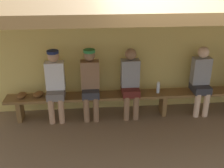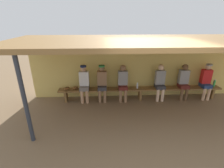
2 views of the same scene
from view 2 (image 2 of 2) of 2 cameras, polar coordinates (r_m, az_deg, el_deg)
The scene contains 15 objects.
ground_plane at distance 5.08m, azimuth 13.18°, elevation -13.19°, with size 24.00×24.00×0.00m, color brown.
back_wall at distance 6.37m, azimuth 9.36°, elevation 5.47°, with size 8.00×0.20×2.20m, color #D8BC60.
dugout_roof at distance 4.90m, azimuth 13.33°, elevation 14.15°, with size 8.00×2.80×0.12m, color olive.
support_post at distance 4.27m, azimuth -27.96°, elevation -5.42°, with size 0.10×0.10×2.20m, color #2D333D.
bench at distance 6.20m, azimuth 9.78°, elevation -2.05°, with size 6.00×0.36×0.46m.
player_leftmost at distance 6.61m, azimuth 23.60°, elevation 1.09°, with size 0.34×0.42×1.34m.
player_in_blue at distance 5.97m, azimuth 3.79°, elevation 0.82°, with size 0.34×0.42×1.34m.
player_shirtless_tan at distance 7.02m, azimuth 29.87°, elevation 1.28°, with size 0.34×0.42×1.34m.
player_in_white at distance 5.93m, azimuth -3.46°, elevation 0.84°, with size 0.34×0.42×1.34m.
player_middle at distance 5.97m, azimuth -9.62°, elevation 0.73°, with size 0.34×0.42×1.34m.
player_near_post at distance 6.27m, azimuth 16.32°, elevation 1.00°, with size 0.34×0.42×1.34m.
water_bottle_blue at distance 7.29m, azimuth 31.94°, elevation 0.26°, with size 0.07×0.07×0.28m.
water_bottle_clear at distance 6.11m, azimuth 8.78°, elevation -0.55°, with size 0.06×0.06×0.22m.
baseball_glove_tan at distance 6.14m, azimuth -12.54°, elevation -1.34°, with size 0.24×0.17×0.09m, color brown.
baseball_glove_worn at distance 6.18m, azimuth -15.35°, elevation -1.45°, with size 0.24×0.17×0.09m, color brown.
Camera 2 is at (-1.32, -3.97, 2.88)m, focal length 26.37 mm.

